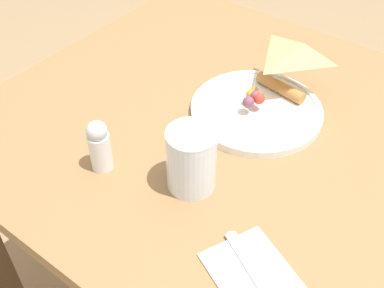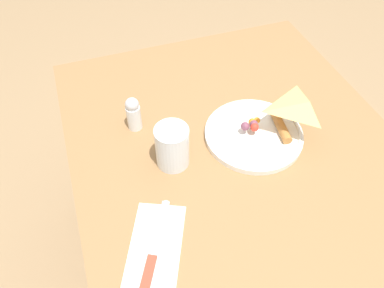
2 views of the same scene
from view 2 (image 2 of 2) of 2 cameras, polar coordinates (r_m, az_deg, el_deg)
The scene contains 7 objects.
ground_plane at distance 1.59m, azimuth 4.39°, elevation -17.45°, with size 6.00×6.00×0.00m, color #997A56.
dining_table at distance 1.06m, azimuth 6.29°, elevation -3.89°, with size 0.99×0.84×0.72m.
plate_pizza at distance 1.00m, azimuth 9.60°, elevation 1.71°, with size 0.26×0.26×0.05m.
milk_glass at distance 0.90m, azimuth -2.96°, elevation -0.74°, with size 0.08×0.08×0.11m.
napkin_folded at distance 0.82m, azimuth -5.55°, elevation -15.11°, with size 0.22×0.18×0.00m.
butter_knife at distance 0.81m, azimuth -5.77°, elevation -15.68°, with size 0.20×0.12×0.01m.
salt_shaker at distance 0.99m, azimuth -8.91°, elevation 4.63°, with size 0.04×0.04×0.10m.
Camera 2 is at (-0.57, 0.32, 1.45)m, focal length 35.00 mm.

